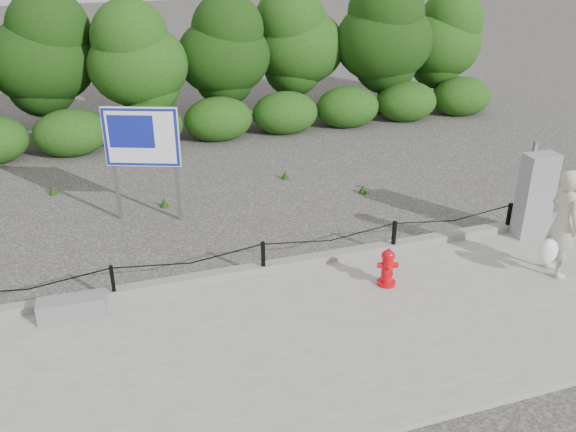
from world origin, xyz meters
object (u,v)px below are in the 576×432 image
Objects in this scene: fire_hydrant at (387,268)px; utility_cabinet at (535,195)px; advertising_sign at (142,142)px; pedestrian at (562,225)px; concrete_block at (72,307)px.

utility_cabinet reaches higher than fire_hydrant.
advertising_sign is at bearing 156.89° from utility_cabinet.
pedestrian is 1.46m from utility_cabinet.
utility_cabinet is (0.55, 1.34, -0.09)m from pedestrian.
fire_hydrant is 0.37× the size of utility_cabinet.
concrete_block is at bearing -170.18° from fire_hydrant.
fire_hydrant is 0.28× the size of advertising_sign.
fire_hydrant is 3.02m from pedestrian.
pedestrian reaches higher than concrete_block.
fire_hydrant is at bearing -8.18° from concrete_block.
utility_cabinet reaches higher than concrete_block.
fire_hydrant is 3.58m from utility_cabinet.
advertising_sign is at bearing 148.85° from fire_hydrant.
pedestrian reaches higher than utility_cabinet.
utility_cabinet is (3.46, 0.77, 0.51)m from fire_hydrant.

